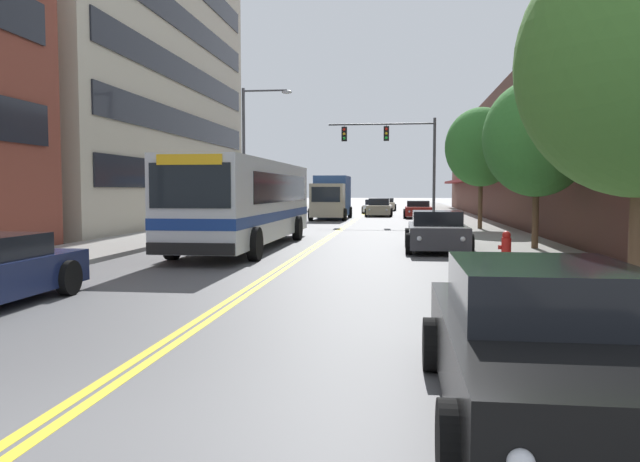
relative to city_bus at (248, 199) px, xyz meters
name	(u,v)px	position (x,y,z in m)	size (l,w,h in m)	color
ground_plane	(353,221)	(2.39, 19.28, -1.74)	(240.00, 240.00, 0.00)	#565659
sidewalk_left	(248,219)	(-4.81, 19.28, -1.67)	(3.39, 106.00, 0.14)	gray
sidewalk_right	(463,221)	(9.58, 19.28, -1.67)	(3.39, 106.00, 0.14)	gray
centre_line	(353,221)	(2.39, 19.28, -1.74)	(0.34, 106.00, 0.01)	yellow
office_tower_left	(88,27)	(-12.74, 12.88, 9.85)	(12.08, 24.64, 23.20)	beige
storefront_row_right	(560,155)	(15.51, 19.28, 2.55)	(9.10, 68.00, 8.60)	brown
city_bus	(248,199)	(0.00, 0.00, 0.00)	(2.83, 12.49, 3.08)	silver
car_slate_blue_parked_left_mid	(276,214)	(-2.03, 14.95, -1.10)	(2.20, 4.59, 1.38)	#475675
car_black_parked_right_foreground	(545,348)	(6.83, -16.35, -1.09)	(2.09, 4.69, 1.41)	black
car_dark_grey_parked_right_mid	(437,232)	(6.75, -0.54, -1.10)	(2.15, 4.36, 1.37)	#38383D
car_red_parked_right_far	(418,210)	(6.79, 24.77, -1.14)	(2.16, 4.23, 1.27)	maroon
car_white_moving_lead	(375,207)	(3.22, 33.92, -1.17)	(2.20, 4.72, 1.22)	white
car_champagne_moving_second	(385,205)	(3.96, 41.31, -1.15)	(2.20, 4.76, 1.25)	beige
car_beige_moving_third	(379,208)	(3.81, 27.66, -1.10)	(2.12, 4.68, 1.41)	#BCAD89
box_truck	(331,197)	(0.60, 22.10, -0.17)	(2.58, 6.54, 3.08)	beige
traffic_signal_mast	(398,148)	(5.29, 17.81, 2.98)	(6.79, 0.38, 6.60)	#47474C
street_lamp_left_far	(251,144)	(-2.50, 10.83, 2.81)	(2.73, 0.28, 7.53)	#47474C
street_tree_right_mid	(537,138)	(9.97, -0.69, 2.06)	(3.54, 3.54, 5.61)	brown
street_tree_right_far	(481,147)	(9.47, 9.86, 2.47)	(3.58, 3.58, 6.05)	brown
fire_hydrant	(506,247)	(8.33, -5.00, -1.18)	(0.33, 0.25, 0.85)	red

